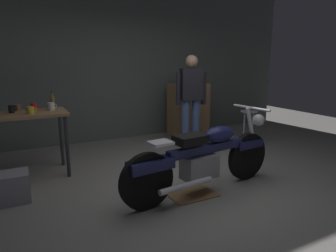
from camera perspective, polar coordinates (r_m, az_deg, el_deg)
ground_plane at (r=4.02m, az=4.72°, el=-11.01°), size 12.00×12.00×0.00m
back_wall at (r=6.24m, az=-9.07°, el=11.86°), size 8.00×0.12×3.10m
workbench at (r=4.50m, az=-26.68°, el=0.74°), size 1.30×0.64×0.90m
motorcycle at (r=3.69m, az=6.82°, el=-5.81°), size 2.19×0.63×1.00m
person_standing at (r=5.50m, az=4.35°, el=5.39°), size 0.56×0.29×1.67m
shop_stool at (r=5.97m, az=14.94°, el=1.42°), size 0.32×0.32×0.64m
wooden_dresser at (r=6.42m, az=3.84°, el=3.03°), size 0.80×0.47×1.10m
drip_tray at (r=3.76m, az=4.45°, el=-12.62°), size 0.56×0.40×0.01m
storage_bin at (r=3.95m, az=-27.76°, el=-10.26°), size 0.44×0.32×0.34m
mug_yellow_tall at (r=4.35m, az=-24.39°, el=2.72°), size 0.12×0.09×0.09m
mug_white_ceramic at (r=4.55m, az=-21.08°, el=3.46°), size 0.12×0.09×0.11m
mug_black_matte at (r=4.53m, az=-27.32°, el=2.85°), size 0.11×0.07×0.10m
mug_brown_stoneware at (r=4.68m, az=-26.46°, el=3.12°), size 0.12×0.09×0.09m
mug_red_diner at (r=4.60m, az=-23.90°, el=3.33°), size 0.11×0.07×0.11m
bottle at (r=4.73m, az=-20.88°, el=4.33°), size 0.06×0.06×0.24m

